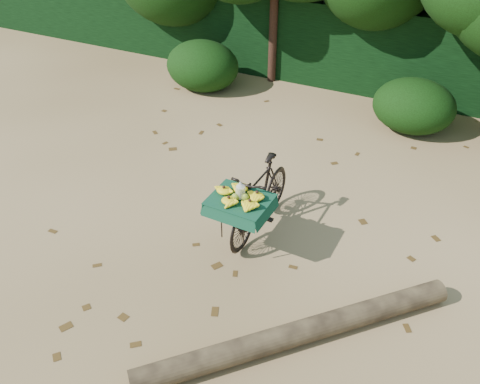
% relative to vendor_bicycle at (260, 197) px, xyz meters
% --- Properties ---
extents(ground, '(80.00, 80.00, 0.00)m').
position_rel_vendor_bicycle_xyz_m(ground, '(-0.14, -0.37, -0.54)').
color(ground, tan).
rests_on(ground, ground).
extents(vendor_bicycle, '(0.78, 1.81, 1.06)m').
position_rel_vendor_bicycle_xyz_m(vendor_bicycle, '(0.00, 0.00, 0.00)').
color(vendor_bicycle, black).
rests_on(vendor_bicycle, ground).
extents(fallen_log, '(2.80, 2.88, 0.27)m').
position_rel_vendor_bicycle_xyz_m(fallen_log, '(1.22, -1.62, -0.41)').
color(fallen_log, brown).
rests_on(fallen_log, ground).
extents(hedge_backdrop, '(26.00, 1.80, 1.80)m').
position_rel_vendor_bicycle_xyz_m(hedge_backdrop, '(-0.14, 5.93, 0.36)').
color(hedge_backdrop, black).
rests_on(hedge_backdrop, ground).
extents(bush_clumps, '(8.80, 1.70, 0.90)m').
position_rel_vendor_bicycle_xyz_m(bush_clumps, '(0.36, 3.93, -0.09)').
color(bush_clumps, black).
rests_on(bush_clumps, ground).
extents(leaf_litter, '(7.00, 7.30, 0.01)m').
position_rel_vendor_bicycle_xyz_m(leaf_litter, '(-0.14, 0.28, -0.54)').
color(leaf_litter, '#452F12').
rests_on(leaf_litter, ground).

